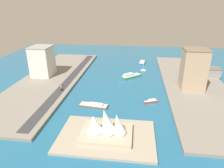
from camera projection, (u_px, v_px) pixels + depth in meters
name	position (u px, v px, depth m)	size (l,w,h in m)	color
ground_plane	(120.00, 83.00, 248.93)	(440.00, 440.00, 0.00)	#23668E
quay_west	(194.00, 86.00, 238.35)	(70.00, 240.00, 2.54)	gray
quay_east	(51.00, 79.00, 258.55)	(70.00, 240.00, 2.54)	gray
peninsula_point	(107.00, 136.00, 149.83)	(70.20, 46.65, 2.00)	#A89E89
road_strip	(70.00, 79.00, 255.17)	(9.95, 228.00, 0.15)	#38383D
sailboat_small_white	(143.00, 70.00, 292.59)	(8.06, 3.48, 9.67)	white
barge_flat_brown	(94.00, 105.00, 194.20)	(28.96, 11.28, 3.09)	brown
ferry_green_doubledeck	(131.00, 76.00, 266.83)	(26.62, 24.87, 5.68)	#2D8C4C
catamaran_blue	(142.00, 62.00, 326.40)	(11.62, 18.39, 4.29)	blue
tugboat_red	(151.00, 101.00, 201.49)	(15.05, 8.56, 3.37)	red
apartment_midrise_tan	(194.00, 69.00, 218.57)	(25.41, 23.81, 44.67)	tan
hotel_broad_white	(42.00, 61.00, 261.18)	(25.29, 28.56, 37.81)	silver
carpark_squat_concrete	(201.00, 71.00, 263.96)	(46.05, 17.85, 11.34)	gray
suv_black	(62.00, 89.00, 222.95)	(2.03, 4.51, 1.58)	black
taxi_yellow_cab	(62.00, 86.00, 232.69)	(2.03, 4.29, 1.54)	black
traffic_light_waterfront	(76.00, 74.00, 257.50)	(0.36, 0.36, 6.50)	black
opera_landmark	(106.00, 127.00, 146.67)	(37.15, 27.35, 22.40)	#BCAD93
park_tree_cluster	(199.00, 75.00, 249.58)	(11.98, 22.88, 9.51)	brown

